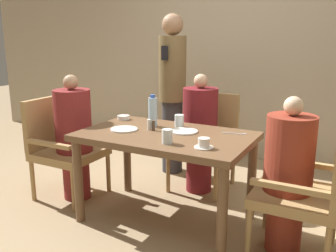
% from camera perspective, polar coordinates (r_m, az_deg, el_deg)
% --- Properties ---
extents(ground_plane, '(16.00, 16.00, 0.00)m').
position_cam_1_polar(ground_plane, '(3.13, -0.36, -14.01)').
color(ground_plane, '#9E8460').
extents(wall_back, '(8.00, 0.06, 2.80)m').
position_cam_1_polar(wall_back, '(4.51, 11.31, 12.79)').
color(wall_back, tan).
rests_on(wall_back, ground_plane).
extents(dining_table, '(1.31, 0.80, 0.72)m').
position_cam_1_polar(dining_table, '(2.89, -0.37, -3.00)').
color(dining_table, brown).
rests_on(dining_table, ground_plane).
extents(chair_left_side, '(0.54, 0.54, 0.90)m').
position_cam_1_polar(chair_left_side, '(3.54, -15.78, -2.60)').
color(chair_left_side, '#A88451').
rests_on(chair_left_side, ground_plane).
extents(diner_in_left_chair, '(0.32, 0.32, 1.13)m').
position_cam_1_polar(diner_in_left_chair, '(3.42, -14.12, -1.56)').
color(diner_in_left_chair, maroon).
rests_on(diner_in_left_chair, ground_plane).
extents(chair_far_side, '(0.54, 0.54, 0.90)m').
position_cam_1_polar(chair_far_side, '(3.64, 5.73, -1.71)').
color(chair_far_side, '#A88451').
rests_on(chair_far_side, ground_plane).
extents(diner_in_far_chair, '(0.32, 0.32, 1.12)m').
position_cam_1_polar(diner_in_far_chair, '(3.49, 4.86, -0.99)').
color(diner_in_far_chair, maroon).
rests_on(diner_in_far_chair, ground_plane).
extents(chair_right_side, '(0.54, 0.54, 0.90)m').
position_cam_1_polar(chair_right_side, '(2.63, 20.82, -8.75)').
color(chair_right_side, '#A88451').
rests_on(chair_right_side, ground_plane).
extents(diner_in_right_chair, '(0.32, 0.32, 1.08)m').
position_cam_1_polar(diner_in_right_chair, '(2.63, 17.81, -7.06)').
color(diner_in_right_chair, maroon).
rests_on(diner_in_right_chair, ground_plane).
extents(standing_host, '(0.28, 0.32, 1.66)m').
position_cam_1_polar(standing_host, '(3.92, 0.68, 5.52)').
color(standing_host, '#2D2D33').
rests_on(standing_host, ground_plane).
extents(plate_main_left, '(0.22, 0.22, 0.01)m').
position_cam_1_polar(plate_main_left, '(2.99, -6.72, -0.50)').
color(plate_main_left, white).
rests_on(plate_main_left, dining_table).
extents(plate_main_right, '(0.22, 0.22, 0.01)m').
position_cam_1_polar(plate_main_right, '(2.90, 2.44, -0.82)').
color(plate_main_right, white).
rests_on(plate_main_right, dining_table).
extents(teacup_with_saucer, '(0.13, 0.13, 0.07)m').
position_cam_1_polar(teacup_with_saucer, '(2.51, 5.48, -2.70)').
color(teacup_with_saucer, white).
rests_on(teacup_with_saucer, dining_table).
extents(bowl_small, '(0.11, 0.11, 0.04)m').
position_cam_1_polar(bowl_small, '(3.35, -6.79, 1.30)').
color(bowl_small, white).
rests_on(bowl_small, dining_table).
extents(water_bottle, '(0.07, 0.07, 0.26)m').
position_cam_1_polar(water_bottle, '(3.06, -2.33, 2.21)').
color(water_bottle, '#A3C6DB').
rests_on(water_bottle, dining_table).
extents(glass_tall_near, '(0.08, 0.08, 0.10)m').
position_cam_1_polar(glass_tall_near, '(3.05, 1.81, 0.78)').
color(glass_tall_near, silver).
rests_on(glass_tall_near, dining_table).
extents(glass_tall_mid, '(0.08, 0.08, 0.10)m').
position_cam_1_polar(glass_tall_mid, '(2.59, -0.12, -1.59)').
color(glass_tall_mid, silver).
rests_on(glass_tall_mid, dining_table).
extents(salt_shaker, '(0.03, 0.03, 0.08)m').
position_cam_1_polar(salt_shaker, '(2.97, -2.91, 0.21)').
color(salt_shaker, white).
rests_on(salt_shaker, dining_table).
extents(pepper_shaker, '(0.03, 0.03, 0.08)m').
position_cam_1_polar(pepper_shaker, '(2.95, -2.26, 0.09)').
color(pepper_shaker, '#4C3D2D').
rests_on(pepper_shaker, dining_table).
extents(fork_beside_plate, '(0.18, 0.06, 0.00)m').
position_cam_1_polar(fork_beside_plate, '(2.90, 10.40, -1.15)').
color(fork_beside_plate, silver).
rests_on(fork_beside_plate, dining_table).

